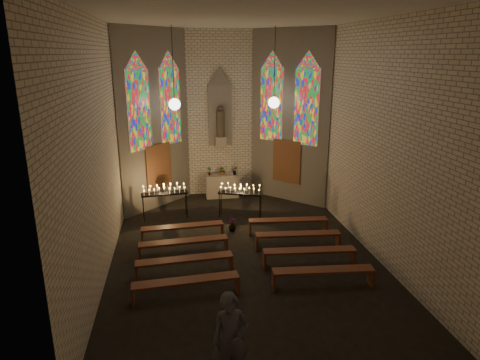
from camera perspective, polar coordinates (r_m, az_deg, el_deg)
name	(u,v)px	position (r m, az deg, el deg)	size (l,w,h in m)	color
floor	(242,251)	(13.73, 0.23, -9.51)	(12.00, 12.00, 0.00)	black
room	(228,119)	(15.84, -1.67, 8.14)	(8.22, 12.43, 7.00)	#EDE0C7
altar	(222,186)	(18.58, -2.39, -0.77)	(1.40, 0.60, 1.00)	#B8A896
flower_vase_left	(209,171)	(18.34, -4.12, 1.20)	(0.20, 0.13, 0.37)	#4C723F
flower_vase_center	(223,170)	(18.40, -2.30, 1.33)	(0.37, 0.32, 0.41)	#4C723F
flower_vase_right	(235,170)	(18.36, -0.68, 1.28)	(0.21, 0.17, 0.39)	#4C723F
aisle_flower_pot	(232,225)	(15.13, -1.06, -5.97)	(0.27, 0.27, 0.48)	#4C723F
votive_stand_left	(164,191)	(16.22, -10.06, -1.48)	(1.75, 0.60, 1.26)	black
votive_stand_right	(240,191)	(16.12, 0.02, -1.46)	(1.70, 0.91, 1.22)	black
pew_left_0	(183,228)	(14.49, -7.66, -6.37)	(2.74, 0.58, 0.52)	#5F2C1B
pew_right_0	(288,222)	(14.97, 6.44, -5.56)	(2.74, 0.58, 0.52)	#5F2C1B
pew_left_1	(184,243)	(13.40, -7.53, -8.36)	(2.74, 0.58, 0.52)	#5F2C1B
pew_right_1	(298,236)	(13.91, 7.72, -7.39)	(2.74, 0.58, 0.52)	#5F2C1B
pew_left_2	(185,261)	(12.32, -7.38, -10.70)	(2.74, 0.58, 0.52)	#5F2C1B
pew_right_2	(309,252)	(12.87, 9.23, -9.51)	(2.74, 0.58, 0.52)	#5F2C1B
pew_left_3	(186,283)	(11.26, -7.20, -13.48)	(2.74, 0.58, 0.52)	#5F2C1B
pew_right_3	(323,272)	(11.87, 11.02, -11.99)	(2.74, 0.58, 0.52)	#5F2C1B
visitor	(230,340)	(8.45, -1.28, -20.52)	(0.69, 0.45, 1.90)	#4C4B55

